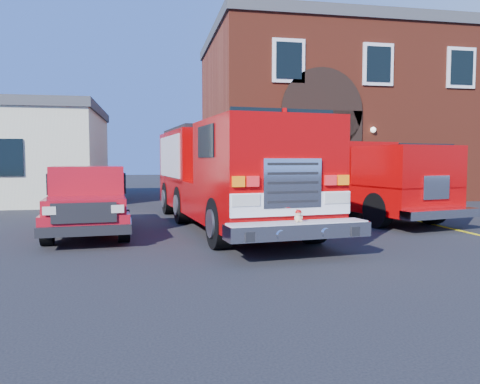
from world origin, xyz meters
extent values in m
plane|color=black|center=(0.00, 0.00, 0.00)|extent=(100.00, 100.00, 0.00)
cube|color=yellow|center=(6.50, 1.00, 0.00)|extent=(0.12, 3.00, 0.01)
cube|color=yellow|center=(6.50, 4.00, 0.00)|extent=(0.12, 3.00, 0.01)
cube|color=yellow|center=(6.50, 7.00, 0.00)|extent=(0.12, 3.00, 0.01)
cube|color=maroon|center=(9.00, 14.00, 4.00)|extent=(15.00, 10.00, 8.00)
cube|color=#414447|center=(9.00, 14.00, 8.20)|extent=(15.20, 10.20, 0.50)
cube|color=black|center=(5.50, 8.98, 2.00)|extent=(3.60, 0.12, 4.00)
cylinder|color=black|center=(5.50, 8.98, 4.00)|extent=(3.60, 0.12, 3.60)
cube|color=black|center=(4.00, 8.95, 6.00)|extent=(1.40, 0.10, 1.80)
cube|color=black|center=(8.00, 8.95, 6.00)|extent=(1.40, 0.10, 1.80)
cube|color=black|center=(12.00, 8.95, 6.00)|extent=(1.40, 0.10, 1.80)
cube|color=black|center=(-7.00, 8.97, 2.00)|extent=(1.20, 0.10, 1.40)
cylinder|color=black|center=(-0.25, -0.10, 0.55)|extent=(0.48, 1.14, 1.11)
cylinder|color=black|center=(1.96, 0.16, 0.55)|extent=(0.48, 1.14, 1.11)
cube|color=#AE0405|center=(0.47, 3.23, 0.86)|extent=(3.59, 9.32, 0.91)
cube|color=#AE0405|center=(0.19, 5.54, 2.02)|extent=(3.04, 4.71, 1.61)
cube|color=#AE0405|center=(0.82, 0.33, 2.07)|extent=(2.89, 3.51, 1.51)
cube|color=black|center=(0.97, -0.92, 2.47)|extent=(2.21, 0.35, 0.95)
cube|color=red|center=(0.82, 0.33, 2.91)|extent=(1.64, 0.53, 0.14)
cube|color=white|center=(1.01, -1.29, 1.06)|extent=(2.51, 0.36, 0.44)
cube|color=silver|center=(1.01, -1.30, 1.46)|extent=(1.21, 0.21, 0.95)
cube|color=silver|center=(1.05, -1.57, 0.59)|extent=(2.87, 0.89, 0.28)
cube|color=#B7B7BF|center=(-1.07, 5.39, 2.02)|extent=(0.48, 3.61, 1.31)
cube|color=#B7B7BF|center=(1.45, 5.69, 2.02)|extent=(0.48, 3.61, 1.31)
sphere|color=beige|center=(1.05, -1.57, 0.81)|extent=(0.16, 0.16, 0.14)
sphere|color=beige|center=(1.05, -1.58, 0.91)|extent=(0.13, 0.13, 0.11)
sphere|color=beige|center=(1.00, -1.57, 0.95)|extent=(0.05, 0.05, 0.04)
sphere|color=beige|center=(1.09, -1.56, 0.95)|extent=(0.05, 0.05, 0.04)
ellipsoid|color=red|center=(1.05, -1.57, 0.94)|extent=(0.13, 0.13, 0.07)
cylinder|color=red|center=(1.05, -1.58, 0.93)|extent=(0.15, 0.15, 0.01)
cylinder|color=black|center=(-3.97, 1.02, 0.38)|extent=(0.33, 0.78, 0.76)
cylinder|color=black|center=(-2.31, 1.16, 0.38)|extent=(0.33, 0.78, 0.76)
cube|color=#A20E1B|center=(-3.29, 2.83, 0.52)|extent=(2.35, 5.35, 0.43)
cube|color=#A20E1B|center=(-3.13, 1.00, 0.90)|extent=(1.86, 1.57, 0.33)
cube|color=#A20E1B|center=(-3.27, 2.55, 1.28)|extent=(1.88, 1.85, 0.95)
cube|color=#A20E1B|center=(-3.43, 4.34, 0.90)|extent=(1.91, 2.13, 0.52)
cube|color=black|center=(-3.05, 0.17, 0.43)|extent=(1.93, 0.30, 0.21)
cylinder|color=black|center=(4.58, 2.11, 0.50)|extent=(0.52, 1.04, 1.00)
cylinder|color=black|center=(6.53, 2.52, 0.50)|extent=(0.52, 1.04, 1.00)
cube|color=#AE0405|center=(5.03, 4.80, 0.77)|extent=(3.72, 7.55, 0.81)
cube|color=#AE0405|center=(4.75, 6.12, 1.81)|extent=(3.15, 4.90, 1.36)
cube|color=#AE0405|center=(5.55, 2.32, 1.72)|extent=(2.66, 2.59, 1.18)
cube|color=#B7B7BF|center=(3.63, 5.89, 1.72)|extent=(0.82, 3.73, 1.54)
cube|color=#B7B7BF|center=(5.86, 6.36, 1.72)|extent=(0.82, 3.73, 1.54)
cube|color=silver|center=(5.83, 1.03, 0.50)|extent=(2.47, 0.91, 0.23)
camera|label=1|loc=(-1.68, -9.96, 1.92)|focal=35.00mm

